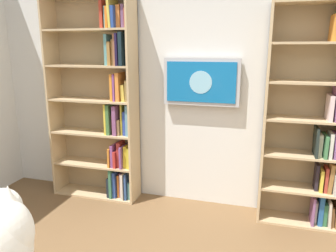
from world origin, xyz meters
name	(u,v)px	position (x,y,z in m)	size (l,w,h in m)	color
wall_back	(196,74)	(0.00, -2.23, 1.35)	(4.52, 0.06, 2.70)	silver
bookshelf_left	(320,122)	(-1.16, -2.06, 0.97)	(0.78, 0.28, 1.98)	tan
bookshelf_right	(104,103)	(0.94, -2.06, 1.04)	(0.95, 0.28, 2.14)	tan
wall_mounted_tv	(201,82)	(-0.07, -2.15, 1.28)	(0.75, 0.07, 0.46)	#B7B7BC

